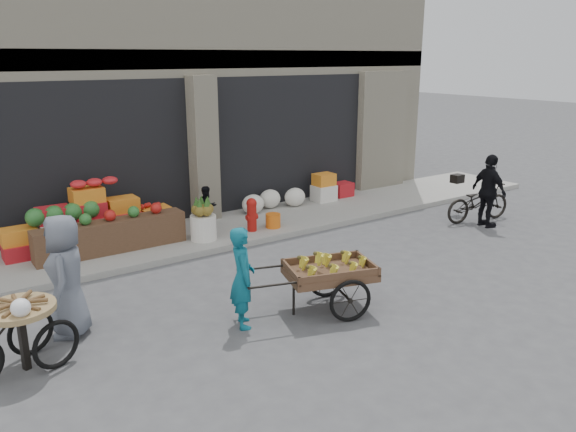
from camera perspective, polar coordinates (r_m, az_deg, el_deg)
ground at (r=9.01m, az=6.27°, el=-8.20°), size 80.00×80.00×0.00m
sidewalk at (r=12.17m, az=-6.42°, el=-1.40°), size 18.00×2.20×0.12m
building at (r=15.21m, az=-14.14°, el=14.37°), size 14.00×6.45×7.00m
fruit_display at (r=11.36m, az=-18.27°, el=-0.18°), size 3.10×1.12×1.24m
pineapple_bin at (r=11.33m, az=-8.59°, el=-1.17°), size 0.52×0.52×0.50m
fire_hydrant at (r=11.75m, az=-3.70°, el=0.28°), size 0.22×0.22×0.71m
orange_bucket at (r=12.03m, az=-1.52°, el=-0.47°), size 0.32×0.32×0.30m
right_bay_goods at (r=13.92m, az=1.84°, el=2.40°), size 3.35×0.60×0.70m
seated_person at (r=11.96m, az=-8.20°, el=0.83°), size 0.51×0.43×0.93m
banana_cart at (r=8.30m, az=3.96°, el=-5.41°), size 2.31×1.44×0.90m
vendor_woman at (r=7.83m, az=-4.66°, el=-6.22°), size 0.51×0.62×1.45m
tricycle_cart at (r=7.52m, az=-25.51°, el=-10.14°), size 1.45×1.07×0.95m
vendor_grey at (r=8.10m, az=-21.62°, el=-5.67°), size 0.81×0.97×1.69m
bicycle at (r=13.56m, az=18.73°, el=1.36°), size 1.80×0.90×0.90m
cyclist at (r=13.09m, az=19.73°, el=2.40°), size 0.56×1.01×1.62m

